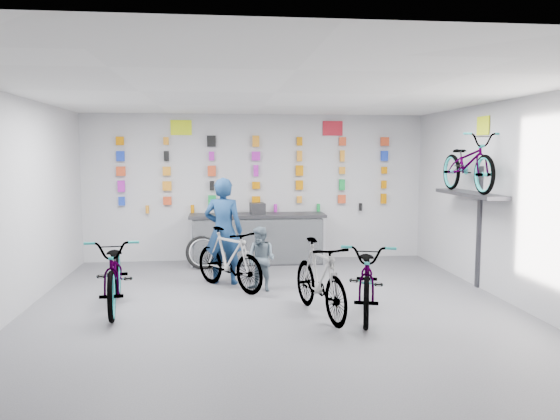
{
  "coord_description": "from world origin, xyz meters",
  "views": [
    {
      "loc": [
        -0.74,
        -7.24,
        2.22
      ],
      "look_at": [
        0.22,
        1.4,
        1.3
      ],
      "focal_mm": 35.0,
      "sensor_mm": 36.0,
      "label": 1
    }
  ],
  "objects": [
    {
      "name": "wall_right",
      "position": [
        3.5,
        0.0,
        1.5
      ],
      "size": [
        0.0,
        8.0,
        8.0
      ],
      "primitive_type": "plane",
      "rotation": [
        1.57,
        0.0,
        -1.57
      ],
      "color": "silver",
      "rests_on": "floor"
    },
    {
      "name": "wall_back",
      "position": [
        0.0,
        4.0,
        1.5
      ],
      "size": [
        7.0,
        0.0,
        7.0
      ],
      "primitive_type": "plane",
      "rotation": [
        1.57,
        0.0,
        0.0
      ],
      "color": "silver",
      "rests_on": "floor"
    },
    {
      "name": "customer",
      "position": [
        -0.09,
        1.36,
        0.52
      ],
      "size": [
        0.64,
        0.62,
        1.04
      ],
      "primitive_type": "imported",
      "rotation": [
        0.0,
        0.0,
        -0.65
      ],
      "color": "slate",
      "rests_on": "floor"
    },
    {
      "name": "bike_center",
      "position": [
        0.59,
        -0.1,
        0.52
      ],
      "size": [
        0.84,
        1.8,
        1.04
      ],
      "primitive_type": "imported",
      "rotation": [
        0.0,
        0.0,
        0.21
      ],
      "color": "gray",
      "rests_on": "floor"
    },
    {
      "name": "clerk",
      "position": [
        -0.69,
        1.92,
        0.9
      ],
      "size": [
        0.75,
        0.59,
        1.81
      ],
      "primitive_type": "imported",
      "rotation": [
        0.0,
        0.0,
        2.88
      ],
      "color": "navy",
      "rests_on": "floor"
    },
    {
      "name": "spare_wheel",
      "position": [
        -1.08,
        3.17,
        0.31
      ],
      "size": [
        0.69,
        0.36,
        0.65
      ],
      "rotation": [
        0.0,
        0.0,
        0.14
      ],
      "color": "black",
      "rests_on": "floor"
    },
    {
      "name": "bike_wall",
      "position": [
        3.25,
        1.2,
        2.05
      ],
      "size": [
        0.63,
        1.8,
        0.95
      ],
      "primitive_type": "imported",
      "color": "gray",
      "rests_on": "wall_bracket"
    },
    {
      "name": "merch_wall",
      "position": [
        -0.1,
        3.93,
        1.81
      ],
      "size": [
        5.57,
        0.08,
        1.56
      ],
      "color": "#1835B5",
      "rests_on": "wall_back"
    },
    {
      "name": "wall_left",
      "position": [
        -3.5,
        0.0,
        1.5
      ],
      "size": [
        0.0,
        8.0,
        8.0
      ],
      "primitive_type": "plane",
      "rotation": [
        1.57,
        0.0,
        1.57
      ],
      "color": "silver",
      "rests_on": "floor"
    },
    {
      "name": "wall_bracket",
      "position": [
        3.33,
        1.2,
        1.46
      ],
      "size": [
        0.39,
        1.9,
        2.0
      ],
      "color": "#333338",
      "rests_on": "wall_right"
    },
    {
      "name": "floor",
      "position": [
        0.0,
        0.0,
        0.0
      ],
      "size": [
        8.0,
        8.0,
        0.0
      ],
      "primitive_type": "plane",
      "color": "#4B4B50",
      "rests_on": "ground"
    },
    {
      "name": "counter",
      "position": [
        0.0,
        3.54,
        0.49
      ],
      "size": [
        2.7,
        0.66,
        1.0
      ],
      "color": "black",
      "rests_on": "floor"
    },
    {
      "name": "bike_right",
      "position": [
        1.26,
        -0.09,
        0.52
      ],
      "size": [
        1.2,
        2.11,
        1.05
      ],
      "primitive_type": "imported",
      "rotation": [
        0.0,
        0.0,
        -0.27
      ],
      "color": "gray",
      "rests_on": "floor"
    },
    {
      "name": "sign_side",
      "position": [
        3.48,
        1.2,
        2.65
      ],
      "size": [
        0.02,
        0.4,
        0.3
      ],
      "primitive_type": "cube",
      "color": "#D3EB16",
      "rests_on": "wall_right"
    },
    {
      "name": "ceiling",
      "position": [
        0.0,
        0.0,
        3.0
      ],
      "size": [
        8.0,
        8.0,
        0.0
      ],
      "primitive_type": "plane",
      "rotation": [
        3.14,
        0.0,
        0.0
      ],
      "color": "white",
      "rests_on": "wall_back"
    },
    {
      "name": "sign_right",
      "position": [
        1.6,
        3.98,
        2.72
      ],
      "size": [
        0.42,
        0.02,
        0.3
      ],
      "primitive_type": "cube",
      "color": "#B51C2A",
      "rests_on": "wall_back"
    },
    {
      "name": "register",
      "position": [
        0.0,
        3.55,
        1.11
      ],
      "size": [
        0.31,
        0.33,
        0.22
      ],
      "primitive_type": "cube",
      "rotation": [
        0.0,
        0.0,
        0.11
      ],
      "color": "black",
      "rests_on": "counter"
    },
    {
      "name": "bike_service",
      "position": [
        -0.61,
        1.52,
        0.5
      ],
      "size": [
        1.38,
        1.62,
        1.0
      ],
      "primitive_type": "imported",
      "rotation": [
        0.0,
        0.0,
        0.65
      ],
      "color": "gray",
      "rests_on": "floor"
    },
    {
      "name": "sign_left",
      "position": [
        -1.5,
        3.98,
        2.72
      ],
      "size": [
        0.42,
        0.02,
        0.3
      ],
      "primitive_type": "cube",
      "color": "#D3EB16",
      "rests_on": "wall_back"
    },
    {
      "name": "wall_front",
      "position": [
        0.0,
        -4.0,
        1.5
      ],
      "size": [
        7.0,
        0.0,
        7.0
      ],
      "primitive_type": "plane",
      "rotation": [
        -1.57,
        0.0,
        0.0
      ],
      "color": "silver",
      "rests_on": "floor"
    },
    {
      "name": "bike_left",
      "position": [
        -2.23,
        0.59,
        0.53
      ],
      "size": [
        0.95,
        2.09,
        1.06
      ],
      "primitive_type": "imported",
      "rotation": [
        0.0,
        0.0,
        0.13
      ],
      "color": "gray",
      "rests_on": "floor"
    }
  ]
}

